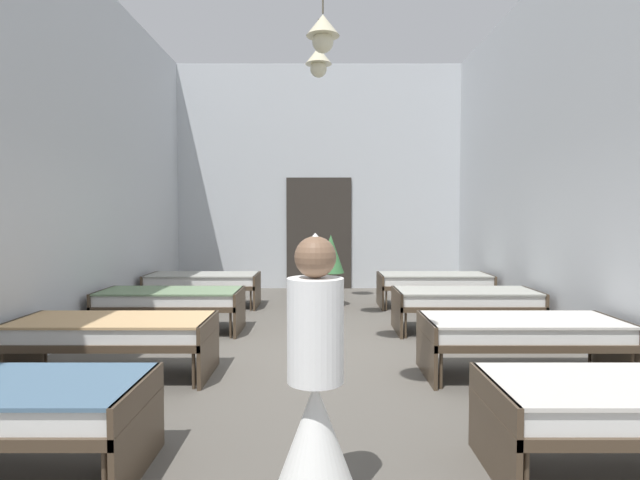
# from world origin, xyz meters

# --- Properties ---
(ground_plane) EXTENTS (6.69, 10.81, 0.10)m
(ground_plane) POSITION_xyz_m (0.00, 0.00, -0.05)
(ground_plane) COLOR #59544C
(room_shell) EXTENTS (6.49, 10.41, 4.83)m
(room_shell) POSITION_xyz_m (0.00, 1.27, 2.43)
(room_shell) COLOR silver
(room_shell) RESTS_ON ground
(bed_left_row_1) EXTENTS (1.90, 0.84, 0.57)m
(bed_left_row_1) POSITION_xyz_m (-2.00, -0.95, 0.44)
(bed_left_row_1) COLOR #473828
(bed_left_row_1) RESTS_ON ground
(bed_right_row_1) EXTENTS (1.90, 0.84, 0.57)m
(bed_right_row_1) POSITION_xyz_m (2.00, -0.95, 0.44)
(bed_right_row_1) COLOR #473828
(bed_right_row_1) RESTS_ON ground
(bed_left_row_2) EXTENTS (1.90, 0.84, 0.57)m
(bed_left_row_2) POSITION_xyz_m (-2.00, 0.95, 0.44)
(bed_left_row_2) COLOR #473828
(bed_left_row_2) RESTS_ON ground
(bed_right_row_2) EXTENTS (1.90, 0.84, 0.57)m
(bed_right_row_2) POSITION_xyz_m (2.00, 0.95, 0.44)
(bed_right_row_2) COLOR #473828
(bed_right_row_2) RESTS_ON ground
(bed_left_row_3) EXTENTS (1.90, 0.84, 0.57)m
(bed_left_row_3) POSITION_xyz_m (-2.00, 2.85, 0.44)
(bed_left_row_3) COLOR #473828
(bed_left_row_3) RESTS_ON ground
(bed_right_row_3) EXTENTS (1.90, 0.84, 0.57)m
(bed_right_row_3) POSITION_xyz_m (2.00, 2.85, 0.44)
(bed_right_row_3) COLOR #473828
(bed_right_row_3) RESTS_ON ground
(nurse_near_aisle) EXTENTS (0.52, 0.52, 1.49)m
(nurse_near_aisle) POSITION_xyz_m (0.00, -3.21, 0.53)
(nurse_near_aisle) COLOR white
(nurse_near_aisle) RESTS_ON ground
(potted_plant) EXTENTS (0.46, 0.46, 1.25)m
(potted_plant) POSITION_xyz_m (0.21, 2.92, 0.69)
(potted_plant) COLOR brown
(potted_plant) RESTS_ON ground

